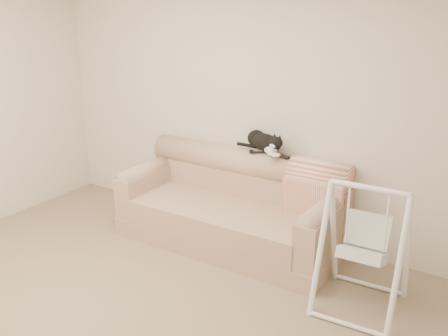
% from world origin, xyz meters
% --- Properties ---
extents(ground_plane, '(5.00, 5.00, 0.00)m').
position_xyz_m(ground_plane, '(0.00, 0.00, 0.00)').
color(ground_plane, '#7B6756').
rests_on(ground_plane, ground).
extents(room_shell, '(5.04, 4.04, 2.60)m').
position_xyz_m(room_shell, '(0.00, 0.00, 1.53)').
color(room_shell, beige).
rests_on(room_shell, ground).
extents(sofa, '(2.20, 0.93, 0.90)m').
position_xyz_m(sofa, '(-0.05, 1.62, 0.35)').
color(sofa, tan).
rests_on(sofa, ground).
extents(remote_a, '(0.18, 0.13, 0.03)m').
position_xyz_m(remote_a, '(0.10, 1.85, 0.91)').
color(remote_a, black).
rests_on(remote_a, sofa).
extents(remote_b, '(0.18, 0.10, 0.02)m').
position_xyz_m(remote_b, '(0.36, 1.85, 0.91)').
color(remote_b, black).
rests_on(remote_b, sofa).
extents(tuxedo_cat, '(0.56, 0.36, 0.22)m').
position_xyz_m(tuxedo_cat, '(0.15, 1.88, 1.00)').
color(tuxedo_cat, black).
rests_on(tuxedo_cat, sofa).
extents(throw_blanket, '(0.57, 0.38, 0.58)m').
position_xyz_m(throw_blanket, '(0.75, 1.84, 0.72)').
color(throw_blanket, '#D25548').
rests_on(throw_blanket, sofa).
extents(baby_swing, '(0.65, 0.70, 1.04)m').
position_xyz_m(baby_swing, '(1.40, 1.19, 0.52)').
color(baby_swing, white).
rests_on(baby_swing, ground).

